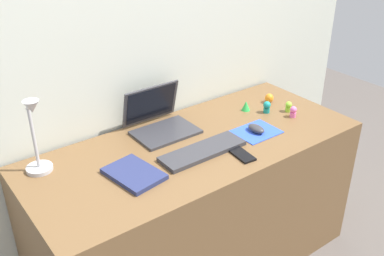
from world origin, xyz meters
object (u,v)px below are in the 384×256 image
toy_figurine_green (246,106)px  laptop (159,119)px  keyboard (203,151)px  toy_figurine_orange (269,98)px  cell_phone (242,155)px  desk_lamp (35,139)px  mouse (256,129)px  notebook_pad (134,174)px  toy_figurine_teal (267,107)px  toy_figurine_lime (288,106)px  toy_figurine_pink (293,111)px

toy_figurine_green → laptop: bearing=168.6°
keyboard → toy_figurine_orange: (0.63, 0.21, 0.02)m
cell_phone → desk_lamp: 0.87m
mouse → toy_figurine_orange: toy_figurine_orange is taller
cell_phone → notebook_pad: bearing=167.7°
toy_figurine_green → keyboard: bearing=-155.3°
toy_figurine_green → toy_figurine_orange: same height
toy_figurine_green → mouse: bearing=-121.2°
toy_figurine_teal → cell_phone: bearing=-148.2°
laptop → notebook_pad: size_ratio=1.25×
laptop → keyboard: laptop is taller
toy_figurine_teal → laptop: bearing=161.8°
toy_figurine_green → toy_figurine_teal: (0.07, -0.09, 0.01)m
laptop → toy_figurine_orange: (0.66, -0.10, -0.03)m
keyboard → toy_figurine_lime: (0.62, 0.06, 0.02)m
cell_phone → notebook_pad: notebook_pad is taller
laptop → toy_figurine_pink: laptop is taller
notebook_pad → toy_figurine_teal: (0.86, 0.10, 0.02)m
laptop → toy_figurine_green: laptop is taller
laptop → toy_figurine_lime: laptop is taller
cell_phone → toy_figurine_orange: size_ratio=2.47×
notebook_pad → toy_figurine_teal: toy_figurine_teal is taller
desk_lamp → toy_figurine_lime: (1.26, -0.21, -0.13)m
toy_figurine_orange → toy_figurine_pink: bearing=-98.3°
cell_phone → toy_figurine_orange: toy_figurine_orange is taller
toy_figurine_lime → toy_figurine_orange: 0.14m
toy_figurine_lime → cell_phone: bearing=-159.4°
mouse → laptop: bearing=139.1°
mouse → toy_figurine_lime: 0.31m
laptop → toy_figurine_orange: bearing=-8.8°
toy_figurine_lime → toy_figurine_teal: toy_figurine_teal is taller
notebook_pad → toy_figurine_green: size_ratio=4.61×
toy_figurine_orange → toy_figurine_pink: size_ratio=0.88×
toy_figurine_green → toy_figurine_teal: bearing=-50.6°
keyboard → notebook_pad: 0.34m
desk_lamp → toy_figurine_teal: desk_lamp is taller
toy_figurine_green → notebook_pad: bearing=-167.0°
notebook_pad → toy_figurine_green: toy_figurine_green is taller
cell_phone → toy_figurine_green: toy_figurine_green is taller
notebook_pad → toy_figurine_orange: toy_figurine_orange is taller
notebook_pad → toy_figurine_lime: toy_figurine_lime is taller
mouse → toy_figurine_lime: bearing=12.6°
toy_figurine_pink → laptop: bearing=154.4°
laptop → mouse: size_ratio=3.12×
keyboard → toy_figurine_lime: toy_figurine_lime is taller
cell_phone → toy_figurine_lime: 0.54m
keyboard → laptop: bearing=96.2°
laptop → toy_figurine_orange: laptop is taller
keyboard → toy_figurine_lime: size_ratio=7.22×
toy_figurine_lime → toy_figurine_orange: (0.00, 0.14, -0.00)m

